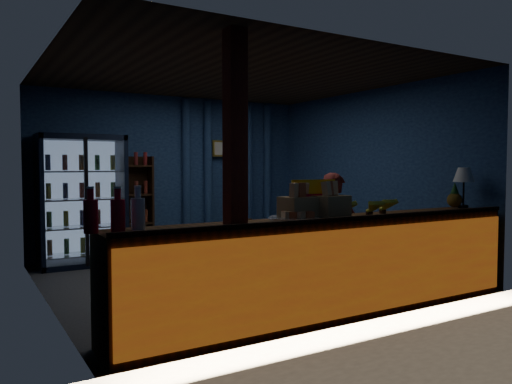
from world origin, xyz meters
TOP-DOWN VIEW (x-y plane):
  - ground at (0.00, 0.00)m, footprint 4.60×4.60m
  - room_walls at (0.00, 0.00)m, footprint 4.60×4.60m
  - counter at (0.00, -1.91)m, footprint 4.40×0.57m
  - support_post at (-1.05, -1.90)m, footprint 0.16×0.16m
  - beverage_cooler at (-1.55, 1.92)m, footprint 1.20×0.62m
  - bottle_shelf at (-0.70, 2.06)m, footprint 0.50×0.28m
  - curtain_folds at (1.00, 2.14)m, footprint 1.74×0.14m
  - framed_picture at (0.85, 2.10)m, footprint 0.36×0.04m
  - shopkeeper at (0.57, -1.27)m, footprint 0.56×0.42m
  - green_chair at (0.64, 1.43)m, footprint 0.66×0.67m
  - side_table at (0.96, 1.36)m, footprint 0.66×0.58m
  - yellow_sign at (-0.11, -1.79)m, footprint 0.47×0.17m
  - soda_bottles at (-2.05, -1.85)m, footprint 0.47×0.19m
  - snack_box_left at (0.01, -1.86)m, footprint 0.37×0.32m
  - snack_box_centre at (-0.31, -1.78)m, footprint 0.34×0.29m
  - pastry_tray at (-0.39, -1.85)m, footprint 0.51×0.51m
  - banana_bunches at (0.48, -1.88)m, footprint 0.82×0.31m
  - table_lamp at (2.05, -1.83)m, footprint 0.25×0.25m
  - pineapple at (1.98, -1.76)m, footprint 0.17×0.17m

SIDE VIEW (x-z plane):
  - ground at x=0.00m, z-range 0.00..0.00m
  - side_table at x=0.96m, z-range -0.05..0.55m
  - green_chair at x=0.64m, z-range 0.00..0.54m
  - counter at x=0.00m, z-range -0.02..0.97m
  - shopkeeper at x=0.57m, z-range 0.00..1.37m
  - bottle_shelf at x=-0.70m, z-range -0.01..1.59m
  - beverage_cooler at x=-1.55m, z-range -0.02..1.88m
  - pastry_tray at x=-0.39m, z-range 0.94..1.02m
  - banana_bunches at x=0.48m, z-range 0.95..1.13m
  - snack_box_centre at x=-0.31m, z-range 0.90..1.24m
  - pineapple at x=1.98m, z-range 0.92..1.22m
  - snack_box_left at x=0.01m, z-range 0.90..1.25m
  - soda_bottles at x=-2.05m, z-range 0.92..1.26m
  - yellow_sign at x=-0.11m, z-range 0.95..1.32m
  - support_post at x=-1.05m, z-range 0.00..2.60m
  - curtain_folds at x=1.00m, z-range 0.05..2.55m
  - table_lamp at x=2.05m, z-range 1.09..1.57m
  - room_walls at x=0.00m, z-range -0.73..3.87m
  - framed_picture at x=0.85m, z-range 1.61..1.89m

